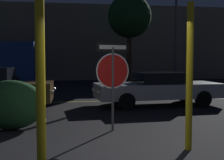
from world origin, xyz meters
TOP-DOWN VIEW (x-y plane):
  - ground_plane at (0.00, 0.00)m, footprint 260.00×260.00m
  - road_center_stripe at (0.00, 7.45)m, footprint 41.22×0.12m
  - stop_sign at (0.07, 2.09)m, footprint 0.85×0.22m
  - yellow_pole_left at (-1.53, -0.11)m, footprint 0.16×0.16m
  - yellow_pole_right at (1.28, 0.25)m, footprint 0.13×0.13m
  - hedge_bush_1 at (-2.45, 2.61)m, footprint 1.68×0.85m
  - passing_car_3 at (2.50, 6.05)m, footprint 4.94×2.12m
  - street_lamp at (6.19, 13.99)m, footprint 0.46×0.46m
  - tree_2 at (3.53, 15.96)m, footprint 3.04×3.04m
  - building_backdrop at (0.95, 21.85)m, footprint 29.62×3.14m

SIDE VIEW (x-z plane):
  - ground_plane at x=0.00m, z-range 0.00..0.00m
  - road_center_stripe at x=0.00m, z-range 0.00..0.01m
  - hedge_bush_1 at x=-2.45m, z-range 0.00..1.25m
  - passing_car_3 at x=2.50m, z-range 0.02..1.29m
  - yellow_pole_left at x=-1.53m, z-range 0.00..2.81m
  - yellow_pole_right at x=1.28m, z-range 0.00..2.88m
  - stop_sign at x=0.07m, z-range 0.41..2.60m
  - building_backdrop at x=0.95m, z-range 0.00..6.27m
  - street_lamp at x=6.19m, z-range 1.06..7.92m
  - tree_2 at x=3.53m, z-range 1.57..7.84m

